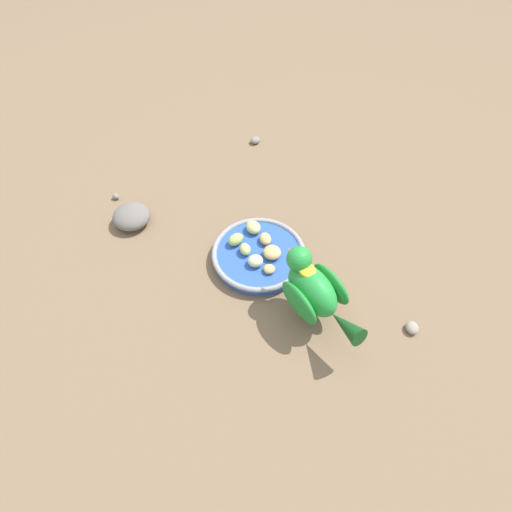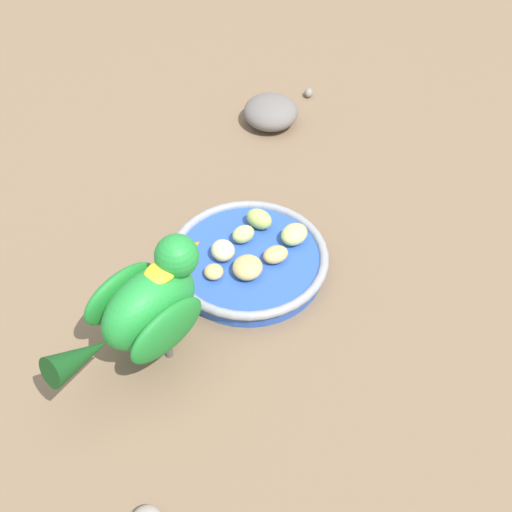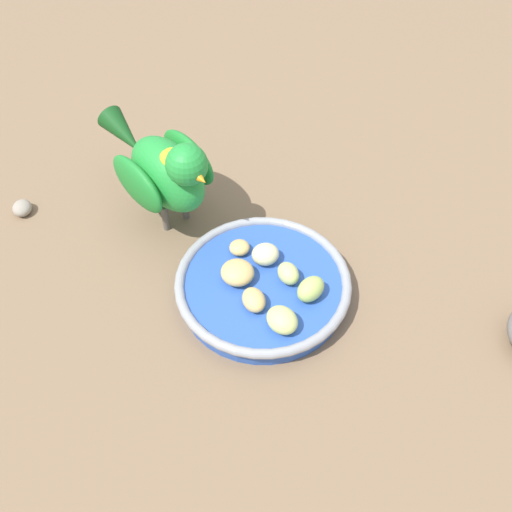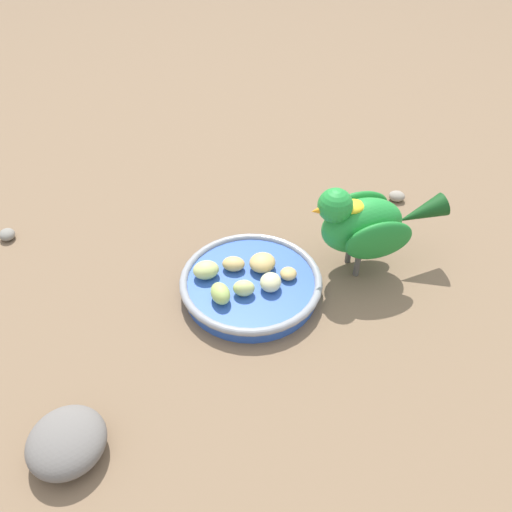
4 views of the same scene
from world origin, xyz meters
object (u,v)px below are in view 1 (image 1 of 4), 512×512
at_px(apple_piece_0, 253,227).
at_px(apple_piece_3, 265,239).
at_px(apple_piece_6, 245,249).
at_px(pebble_2, 255,140).
at_px(rock_large, 132,216).
at_px(pebble_0, 412,328).
at_px(apple_piece_5, 255,261).
at_px(apple_piece_1, 236,239).
at_px(apple_piece_4, 272,252).
at_px(pebble_1, 116,197).
at_px(feeding_bowl, 259,255).
at_px(parrot, 314,290).
at_px(apple_piece_2, 269,269).

bearing_deg(apple_piece_0, apple_piece_3, -149.54).
height_order(apple_piece_0, apple_piece_6, apple_piece_0).
bearing_deg(pebble_2, rock_large, 127.62).
xyz_separation_m(rock_large, pebble_0, (-0.37, -0.54, -0.01)).
height_order(apple_piece_3, apple_piece_6, apple_piece_6).
xyz_separation_m(apple_piece_5, rock_large, (0.18, 0.26, -0.01)).
relative_size(apple_piece_1, rock_large, 0.42).
bearing_deg(apple_piece_5, pebble_2, -8.99).
bearing_deg(apple_piece_6, apple_piece_4, -107.71).
bearing_deg(apple_piece_6, pebble_1, 50.42).
xyz_separation_m(apple_piece_6, pebble_1, (0.24, 0.29, -0.03)).
xyz_separation_m(apple_piece_0, apple_piece_3, (-0.04, -0.02, -0.00)).
distance_m(apple_piece_1, apple_piece_4, 0.09).
distance_m(feeding_bowl, pebble_2, 0.41).
relative_size(apple_piece_3, parrot, 0.16).
height_order(apple_piece_2, apple_piece_4, apple_piece_4).
bearing_deg(feeding_bowl, pebble_0, -129.59).
bearing_deg(pebble_0, pebble_2, 18.23).
relative_size(feeding_bowl, parrot, 1.00).
height_order(apple_piece_1, pebble_2, apple_piece_1).
bearing_deg(apple_piece_1, feeding_bowl, -127.60).
distance_m(apple_piece_0, apple_piece_5, 0.09).
relative_size(apple_piece_3, pebble_1, 1.89).
bearing_deg(rock_large, apple_piece_5, -125.15).
bearing_deg(apple_piece_0, rock_large, 71.64).
bearing_deg(apple_piece_2, apple_piece_1, 34.09).
height_order(apple_piece_0, apple_piece_1, apple_piece_1).
xyz_separation_m(apple_piece_1, rock_large, (0.12, 0.23, -0.01)).
bearing_deg(pebble_2, pebble_0, -161.77).
relative_size(apple_piece_4, parrot, 0.19).
relative_size(apple_piece_0, apple_piece_1, 1.03).
bearing_deg(feeding_bowl, apple_piece_0, 1.47).
relative_size(apple_piece_0, apple_piece_5, 1.15).
bearing_deg(apple_piece_0, feeding_bowl, -178.53).
distance_m(rock_large, pebble_1, 0.10).
bearing_deg(pebble_2, apple_piece_5, 171.01).
xyz_separation_m(apple_piece_4, apple_piece_5, (-0.02, 0.04, 0.00)).
xyz_separation_m(apple_piece_0, apple_piece_1, (-0.03, 0.04, 0.00)).
bearing_deg(apple_piece_3, feeding_bowl, 145.98).
height_order(feeding_bowl, apple_piece_6, apple_piece_6).
xyz_separation_m(apple_piece_6, pebble_2, (0.40, -0.09, -0.03)).
bearing_deg(apple_piece_3, pebble_2, -5.74).
bearing_deg(parrot, rock_large, 24.59).
height_order(apple_piece_0, apple_piece_5, same).
xyz_separation_m(apple_piece_3, pebble_1, (0.21, 0.34, -0.03)).
xyz_separation_m(apple_piece_4, pebble_0, (-0.21, -0.24, -0.03)).
distance_m(rock_large, pebble_0, 0.65).
relative_size(apple_piece_3, pebble_0, 1.17).
distance_m(apple_piece_3, pebble_0, 0.35).
distance_m(apple_piece_0, pebble_1, 0.36).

